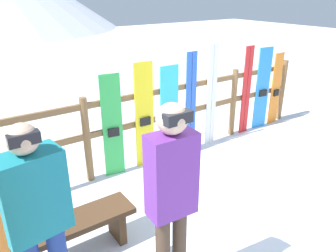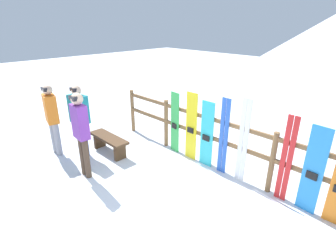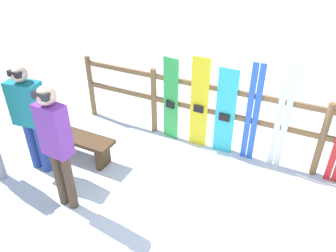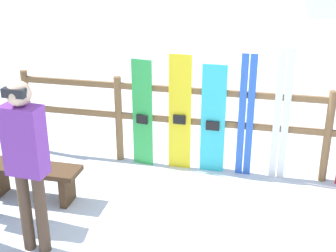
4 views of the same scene
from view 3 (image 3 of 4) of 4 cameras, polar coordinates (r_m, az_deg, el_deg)
ground_plane at (r=4.36m, az=2.61°, el=-16.50°), size 40.00×40.00×0.00m
fence at (r=5.25m, az=10.78°, el=2.28°), size 5.58×0.10×1.21m
bench at (r=5.36m, az=-15.23°, el=-2.72°), size 1.18×0.36×0.43m
person_teal at (r=5.02m, az=-23.01°, el=1.98°), size 0.49×0.31×1.68m
person_purple at (r=4.13m, az=-18.98°, el=-2.30°), size 0.38×0.23×1.76m
snowboard_green at (r=5.50m, az=0.49°, el=4.52°), size 0.28×0.08×1.48m
snowboard_yellow at (r=5.30m, az=5.46°, el=3.82°), size 0.30×0.06×1.57m
snowboard_cyan at (r=5.21m, az=9.93°, el=2.26°), size 0.32×0.06×1.46m
ski_pair_blue at (r=5.09m, az=14.48°, el=2.02°), size 0.19×0.02×1.62m
ski_pair_white at (r=5.02m, az=19.34°, el=1.31°), size 0.20×0.02×1.71m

